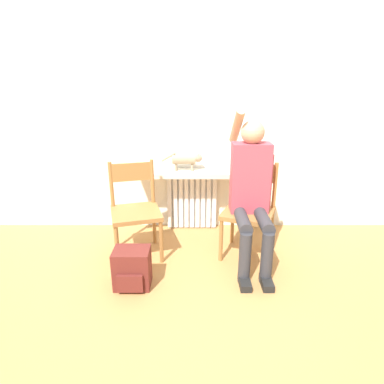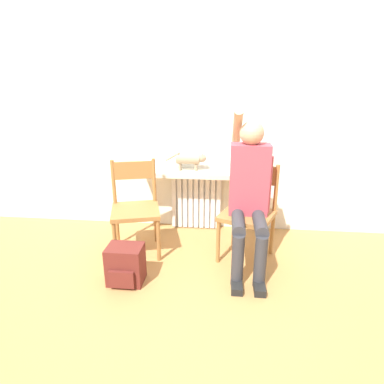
{
  "view_description": "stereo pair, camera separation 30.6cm",
  "coord_description": "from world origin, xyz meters",
  "px_view_note": "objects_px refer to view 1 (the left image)",
  "views": [
    {
      "loc": [
        -0.0,
        -2.23,
        1.59
      ],
      "look_at": [
        0.0,
        0.67,
        0.59
      ],
      "focal_mm": 30.0,
      "sensor_mm": 36.0,
      "label": 1
    },
    {
      "loc": [
        0.3,
        -2.21,
        1.59
      ],
      "look_at": [
        0.0,
        0.67,
        0.59
      ],
      "focal_mm": 30.0,
      "sensor_mm": 36.0,
      "label": 2
    }
  ],
  "objects_px": {
    "chair_left": "(135,209)",
    "backpack": "(132,268)",
    "person": "(251,187)",
    "cat": "(186,159)",
    "chair_right": "(249,209)"
  },
  "relations": [
    {
      "from": "chair_right",
      "to": "cat",
      "type": "distance_m",
      "value": 0.86
    },
    {
      "from": "chair_left",
      "to": "person",
      "type": "height_order",
      "value": "person"
    },
    {
      "from": "chair_left",
      "to": "cat",
      "type": "height_order",
      "value": "cat"
    },
    {
      "from": "chair_right",
      "to": "backpack",
      "type": "bearing_deg",
      "value": -129.9
    },
    {
      "from": "chair_right",
      "to": "cat",
      "type": "height_order",
      "value": "cat"
    },
    {
      "from": "chair_left",
      "to": "chair_right",
      "type": "xyz_separation_m",
      "value": [
        1.07,
        -0.0,
        0.0
      ]
    },
    {
      "from": "chair_right",
      "to": "person",
      "type": "relative_size",
      "value": 0.63
    },
    {
      "from": "chair_left",
      "to": "backpack",
      "type": "relative_size",
      "value": 2.74
    },
    {
      "from": "chair_left",
      "to": "chair_right",
      "type": "height_order",
      "value": "same"
    },
    {
      "from": "chair_left",
      "to": "backpack",
      "type": "distance_m",
      "value": 0.62
    },
    {
      "from": "chair_left",
      "to": "person",
      "type": "relative_size",
      "value": 0.63
    },
    {
      "from": "cat",
      "to": "person",
      "type": "bearing_deg",
      "value": -47.1
    },
    {
      "from": "person",
      "to": "cat",
      "type": "distance_m",
      "value": 0.86
    },
    {
      "from": "person",
      "to": "cat",
      "type": "relative_size",
      "value": 3.21
    },
    {
      "from": "chair_right",
      "to": "person",
      "type": "distance_m",
      "value": 0.27
    }
  ]
}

